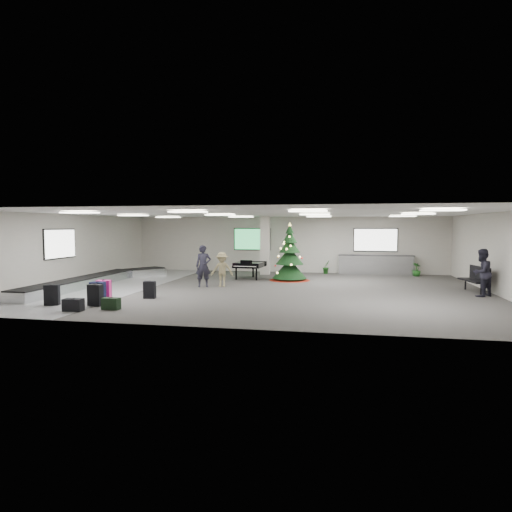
% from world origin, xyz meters
% --- Properties ---
extents(ground, '(18.00, 18.00, 0.00)m').
position_xyz_m(ground, '(0.00, 0.00, 0.00)').
color(ground, '#3A3835').
rests_on(ground, ground).
extents(room_envelope, '(18.02, 14.02, 3.21)m').
position_xyz_m(room_envelope, '(-0.38, 0.67, 2.33)').
color(room_envelope, beige).
rests_on(room_envelope, ground).
extents(baggage_carousel, '(2.28, 9.71, 0.43)m').
position_xyz_m(baggage_carousel, '(-7.84, -0.08, 0.21)').
color(baggage_carousel, silver).
rests_on(baggage_carousel, ground).
extents(service_counter, '(4.05, 0.65, 1.08)m').
position_xyz_m(service_counter, '(5.00, 6.65, 0.55)').
color(service_counter, silver).
rests_on(service_counter, ground).
extents(suitcase_0, '(0.48, 0.29, 0.75)m').
position_xyz_m(suitcase_0, '(-5.01, -4.77, 0.36)').
color(suitcase_0, black).
rests_on(suitcase_0, ground).
extents(suitcase_1, '(0.49, 0.37, 0.69)m').
position_xyz_m(suitcase_1, '(-5.41, -3.98, 0.34)').
color(suitcase_1, black).
rests_on(suitcase_1, ground).
extents(pink_suitcase, '(0.52, 0.36, 0.77)m').
position_xyz_m(pink_suitcase, '(-5.22, -3.88, 0.37)').
color(pink_suitcase, '#F41F8B').
rests_on(pink_suitcase, ground).
extents(suitcase_3, '(0.45, 0.28, 0.66)m').
position_xyz_m(suitcase_3, '(-3.86, -3.04, 0.32)').
color(suitcase_3, black).
rests_on(suitcase_3, ground).
extents(navy_suitcase, '(0.51, 0.33, 0.77)m').
position_xyz_m(navy_suitcase, '(-5.17, -4.35, 0.37)').
color(navy_suitcase, black).
rests_on(navy_suitcase, ground).
extents(suitcase_5, '(0.52, 0.38, 0.72)m').
position_xyz_m(suitcase_5, '(-6.50, -4.95, 0.35)').
color(suitcase_5, black).
rests_on(suitcase_5, ground).
extents(green_duffel, '(0.57, 0.31, 0.39)m').
position_xyz_m(green_duffel, '(-4.18, -5.23, 0.19)').
color(green_duffel, black).
rests_on(green_duffel, ground).
extents(suitcase_8, '(0.46, 0.29, 0.66)m').
position_xyz_m(suitcase_8, '(-5.70, -2.98, 0.32)').
color(suitcase_8, black).
rests_on(suitcase_8, ground).
extents(black_duffel, '(0.62, 0.37, 0.41)m').
position_xyz_m(black_duffel, '(-5.20, -5.70, 0.20)').
color(black_duffel, black).
rests_on(black_duffel, ground).
extents(christmas_tree, '(2.01, 2.01, 2.86)m').
position_xyz_m(christmas_tree, '(0.62, 3.21, 0.98)').
color(christmas_tree, maroon).
rests_on(christmas_tree, ground).
extents(grand_piano, '(1.48, 1.83, 0.99)m').
position_xyz_m(grand_piano, '(-1.45, 3.47, 0.70)').
color(grand_piano, black).
rests_on(grand_piano, ground).
extents(bench, '(0.82, 1.72, 1.05)m').
position_xyz_m(bench, '(8.45, 0.86, 0.59)').
color(bench, black).
rests_on(bench, ground).
extents(traveler_a, '(0.79, 0.66, 1.84)m').
position_xyz_m(traveler_a, '(-2.84, 0.23, 0.92)').
color(traveler_a, black).
rests_on(traveler_a, ground).
extents(traveler_b, '(1.03, 0.66, 1.52)m').
position_xyz_m(traveler_b, '(-2.05, 0.43, 0.76)').
color(traveler_b, '#847751').
rests_on(traveler_b, ground).
extents(traveler_bench, '(1.12, 1.09, 1.81)m').
position_xyz_m(traveler_bench, '(8.29, -0.30, 0.91)').
color(traveler_bench, black).
rests_on(traveler_bench, ground).
extents(potted_plant_left, '(0.53, 0.54, 0.77)m').
position_xyz_m(potted_plant_left, '(2.32, 6.50, 0.38)').
color(potted_plant_left, '#163C13').
rests_on(potted_plant_left, ground).
extents(potted_plant_right, '(0.57, 0.57, 0.72)m').
position_xyz_m(potted_plant_right, '(7.09, 6.15, 0.36)').
color(potted_plant_right, '#163C13').
rests_on(potted_plant_right, ground).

